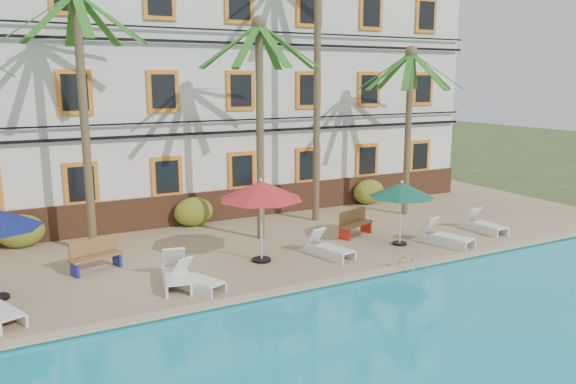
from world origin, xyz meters
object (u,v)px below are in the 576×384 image
umbrella_red (261,191)px  umbrella_green (402,190)px  lounger_d (328,248)px  palm_b (82,86)px  bench_left (95,255)px  lounger_f (484,225)px  palm_d (317,50)px  pool_ladder (412,268)px  lounger_c (196,279)px  palm_e (409,107)px  lounger_e (444,237)px  lounger_b (176,274)px  palm_c (260,99)px  bench_right (354,223)px

umbrella_red → umbrella_green: bearing=-6.8°
lounger_d → palm_b: bearing=149.4°
palm_b → bench_left: 5.09m
lounger_d → lounger_f: size_ratio=1.07×
palm_d → umbrella_green: palm_d is taller
umbrella_green → pool_ladder: bearing=-119.9°
lounger_c → lounger_f: (11.07, 0.53, 0.01)m
palm_e → lounger_e: palm_e is taller
palm_d → bench_left: bearing=-166.3°
palm_b → bench_left: (-0.23, -1.81, -4.75)m
palm_b → lounger_c: 6.98m
umbrella_red → lounger_b: umbrella_red is taller
palm_c → bench_left: size_ratio=4.74×
palm_b → palm_e: palm_b is taller
lounger_b → palm_c: bearing=37.2°
lounger_b → palm_e: bearing=18.0°
bench_right → bench_left: bearing=177.2°
bench_left → bench_right: size_ratio=1.00×
lounger_d → pool_ladder: 2.68m
palm_e → lounger_b: 11.94m
pool_ladder → lounger_d: bearing=127.0°
umbrella_red → lounger_f: (8.56, -0.71, -1.93)m
umbrella_red → lounger_d: 2.85m
palm_c → lounger_f: 9.27m
lounger_c → bench_left: 3.45m
palm_c → palm_d: bearing=23.6°
umbrella_red → bench_right: 4.56m
palm_e → umbrella_green: 5.12m
palm_e → lounger_b: palm_e is taller
palm_d → palm_e: bearing=-12.2°
umbrella_red → bench_left: 5.14m
palm_e → lounger_d: palm_e is taller
bench_left → bench_right: (8.71, -0.43, 0.00)m
palm_d → palm_e: (3.76, -0.81, -2.12)m
palm_c → bench_left: 7.17m
palm_b → lounger_f: bearing=-17.2°
palm_c → lounger_e: palm_c is taller
lounger_b → bench_left: (-1.74, 2.17, 0.18)m
umbrella_red → pool_ladder: bearing=-35.9°
bench_left → pool_ladder: bench_left is taller
bench_right → pool_ladder: bench_right is taller
palm_b → lounger_b: palm_b is taller
pool_ladder → lounger_b: bearing=163.4°
palm_b → umbrella_green: 10.54m
palm_c → lounger_d: (0.99, -2.80, -4.54)m
palm_b → palm_d: palm_d is taller
palm_b → lounger_c: palm_b is taller
pool_ladder → palm_c: bearing=117.8°
palm_d → lounger_e: size_ratio=5.38×
lounger_c → bench_left: (-2.10, 2.72, 0.22)m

